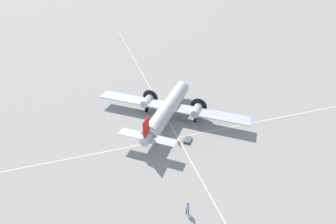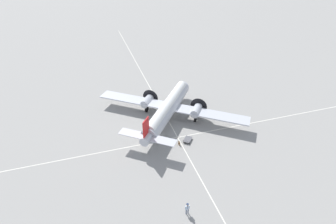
% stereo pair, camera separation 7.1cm
% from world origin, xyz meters
% --- Properties ---
extents(ground_plane, '(300.00, 300.00, 0.00)m').
position_xyz_m(ground_plane, '(0.00, 0.00, 0.00)').
color(ground_plane, gray).
extents(apron_line_eastwest, '(120.00, 0.16, 0.01)m').
position_xyz_m(apron_line_eastwest, '(0.00, -0.00, 0.00)').
color(apron_line_eastwest, silver).
rests_on(apron_line_eastwest, ground_plane).
extents(apron_line_northsouth, '(0.16, 120.00, 0.01)m').
position_xyz_m(apron_line_northsouth, '(-5.17, 0.00, 0.00)').
color(apron_line_northsouth, silver).
rests_on(apron_line_northsouth, ground_plane).
extents(airliner_main, '(20.43, 23.09, 5.77)m').
position_xyz_m(airliner_main, '(0.32, -0.25, 2.52)').
color(airliner_main, silver).
rests_on(airliner_main, ground_plane).
extents(crew_foreground, '(0.28, 0.56, 1.65)m').
position_xyz_m(crew_foreground, '(-18.75, 3.57, 1.03)').
color(crew_foreground, navy).
rests_on(crew_foreground, ground_plane).
extents(suitcase_near_door, '(0.42, 0.16, 0.64)m').
position_xyz_m(suitcase_near_door, '(-6.96, 0.39, 0.30)').
color(suitcase_near_door, brown).
rests_on(suitcase_near_door, ground_plane).
extents(suitcase_upright_spare, '(0.36, 0.19, 0.57)m').
position_xyz_m(suitcase_upright_spare, '(-6.44, 1.59, 0.27)').
color(suitcase_upright_spare, '#232328').
rests_on(suitcase_upright_spare, ground_plane).
extents(baggage_cart, '(1.96, 1.87, 0.56)m').
position_xyz_m(baggage_cart, '(-6.45, -1.20, 0.27)').
color(baggage_cart, '#56565B').
rests_on(baggage_cart, ground_plane).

